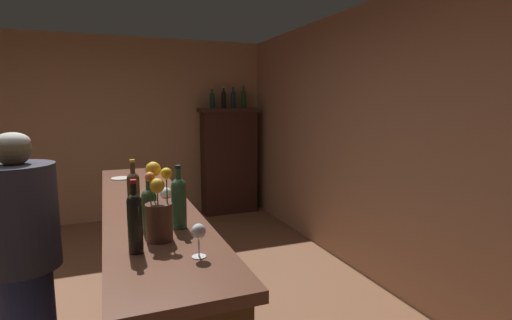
{
  "coord_description": "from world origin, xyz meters",
  "views": [
    {
      "loc": [
        0.38,
        -2.71,
        1.69
      ],
      "look_at": [
        1.47,
        0.05,
        1.26
      ],
      "focal_mm": 27.16,
      "sensor_mm": 36.0,
      "label": 1
    }
  ],
  "objects_px": {
    "cheese_plate": "(121,178)",
    "display_bottle_left": "(212,99)",
    "wine_bottle_pinot": "(134,190)",
    "wine_bottle_merlot": "(135,220)",
    "display_bottle_center": "(233,99)",
    "display_bottle_midright": "(244,98)",
    "bar_counter": "(150,276)",
    "wine_bottle_syrah": "(179,200)",
    "display_bottle_midleft": "(224,99)",
    "flower_arrangement": "(158,211)",
    "wine_glass_mid": "(166,195)",
    "display_cabinet": "(229,159)",
    "patron_tall": "(23,260)",
    "wine_bottle_chardonnay": "(149,208)",
    "wine_glass_front": "(199,233)"
  },
  "relations": [
    {
      "from": "cheese_plate",
      "to": "display_bottle_left",
      "type": "height_order",
      "value": "display_bottle_left"
    },
    {
      "from": "wine_bottle_pinot",
      "to": "wine_bottle_merlot",
      "type": "distance_m",
      "value": 0.67
    },
    {
      "from": "display_bottle_left",
      "to": "display_bottle_center",
      "type": "bearing_deg",
      "value": 0.0
    },
    {
      "from": "display_bottle_center",
      "to": "display_bottle_midright",
      "type": "relative_size",
      "value": 0.9
    },
    {
      "from": "bar_counter",
      "to": "wine_bottle_syrah",
      "type": "distance_m",
      "value": 0.91
    },
    {
      "from": "display_bottle_midleft",
      "to": "display_bottle_midright",
      "type": "xyz_separation_m",
      "value": [
        0.32,
        0.0,
        0.01
      ]
    },
    {
      "from": "wine_bottle_pinot",
      "to": "flower_arrangement",
      "type": "bearing_deg",
      "value": -82.27
    },
    {
      "from": "wine_glass_mid",
      "to": "display_bottle_center",
      "type": "relative_size",
      "value": 0.51
    },
    {
      "from": "wine_glass_mid",
      "to": "wine_bottle_syrah",
      "type": "bearing_deg",
      "value": -85.71
    },
    {
      "from": "bar_counter",
      "to": "display_bottle_left",
      "type": "distance_m",
      "value": 3.54
    },
    {
      "from": "flower_arrangement",
      "to": "display_bottle_midright",
      "type": "distance_m",
      "value": 4.27
    },
    {
      "from": "wine_bottle_syrah",
      "to": "display_cabinet",
      "type": "bearing_deg",
      "value": 68.81
    },
    {
      "from": "wine_glass_mid",
      "to": "patron_tall",
      "type": "height_order",
      "value": "patron_tall"
    },
    {
      "from": "cheese_plate",
      "to": "display_bottle_center",
      "type": "distance_m",
      "value": 2.87
    },
    {
      "from": "display_bottle_center",
      "to": "flower_arrangement",
      "type": "bearing_deg",
      "value": -113.06
    },
    {
      "from": "wine_bottle_merlot",
      "to": "cheese_plate",
      "type": "relative_size",
      "value": 1.97
    },
    {
      "from": "flower_arrangement",
      "to": "display_bottle_midright",
      "type": "height_order",
      "value": "display_bottle_midright"
    },
    {
      "from": "wine_bottle_merlot",
      "to": "wine_bottle_chardonnay",
      "type": "bearing_deg",
      "value": 71.65
    },
    {
      "from": "wine_bottle_pinot",
      "to": "patron_tall",
      "type": "distance_m",
      "value": 0.7
    },
    {
      "from": "wine_bottle_chardonnay",
      "to": "wine_glass_mid",
      "type": "xyz_separation_m",
      "value": [
        0.13,
        0.3,
        -0.01
      ]
    },
    {
      "from": "wine_bottle_merlot",
      "to": "patron_tall",
      "type": "distance_m",
      "value": 0.94
    },
    {
      "from": "flower_arrangement",
      "to": "patron_tall",
      "type": "height_order",
      "value": "patron_tall"
    },
    {
      "from": "wine_glass_front",
      "to": "display_bottle_left",
      "type": "distance_m",
      "value": 4.31
    },
    {
      "from": "wine_bottle_merlot",
      "to": "display_bottle_midleft",
      "type": "bearing_deg",
      "value": 67.98
    },
    {
      "from": "display_bottle_left",
      "to": "display_bottle_center",
      "type": "xyz_separation_m",
      "value": [
        0.33,
        0.0,
        0.02
      ]
    },
    {
      "from": "bar_counter",
      "to": "display_cabinet",
      "type": "xyz_separation_m",
      "value": [
        1.54,
        3.07,
        0.32
      ]
    },
    {
      "from": "wine_glass_front",
      "to": "display_bottle_center",
      "type": "xyz_separation_m",
      "value": [
        1.5,
        4.1,
        0.61
      ]
    },
    {
      "from": "display_cabinet",
      "to": "display_bottle_left",
      "type": "distance_m",
      "value": 0.94
    },
    {
      "from": "wine_bottle_syrah",
      "to": "display_bottle_midright",
      "type": "xyz_separation_m",
      "value": [
        1.68,
        3.68,
        0.58
      ]
    },
    {
      "from": "wine_bottle_pinot",
      "to": "wine_glass_front",
      "type": "relative_size",
      "value": 2.17
    },
    {
      "from": "cheese_plate",
      "to": "patron_tall",
      "type": "bearing_deg",
      "value": -117.13
    },
    {
      "from": "display_bottle_midright",
      "to": "patron_tall",
      "type": "height_order",
      "value": "display_bottle_midright"
    },
    {
      "from": "cheese_plate",
      "to": "patron_tall",
      "type": "xyz_separation_m",
      "value": [
        -0.57,
        -1.12,
        -0.22
      ]
    },
    {
      "from": "bar_counter",
      "to": "wine_bottle_pinot",
      "type": "height_order",
      "value": "wine_bottle_pinot"
    },
    {
      "from": "wine_glass_mid",
      "to": "cheese_plate",
      "type": "xyz_separation_m",
      "value": [
        -0.21,
        1.22,
        -0.11
      ]
    },
    {
      "from": "wine_bottle_merlot",
      "to": "wine_glass_front",
      "type": "bearing_deg",
      "value": -31.7
    },
    {
      "from": "display_bottle_midleft",
      "to": "cheese_plate",
      "type": "bearing_deg",
      "value": -126.21
    },
    {
      "from": "wine_bottle_syrah",
      "to": "wine_bottle_merlot",
      "type": "xyz_separation_m",
      "value": [
        -0.24,
        -0.27,
        -0.0
      ]
    },
    {
      "from": "display_cabinet",
      "to": "display_bottle_left",
      "type": "relative_size",
      "value": 5.43
    },
    {
      "from": "wine_bottle_merlot",
      "to": "display_bottle_center",
      "type": "relative_size",
      "value": 1.05
    },
    {
      "from": "wine_bottle_pinot",
      "to": "display_bottle_midleft",
      "type": "relative_size",
      "value": 1.01
    },
    {
      "from": "display_bottle_center",
      "to": "cheese_plate",
      "type": "bearing_deg",
      "value": -128.67
    },
    {
      "from": "bar_counter",
      "to": "wine_glass_front",
      "type": "xyz_separation_m",
      "value": [
        0.11,
        -1.04,
        0.62
      ]
    },
    {
      "from": "wine_bottle_syrah",
      "to": "patron_tall",
      "type": "bearing_deg",
      "value": 153.67
    },
    {
      "from": "wine_bottle_pinot",
      "to": "wine_bottle_chardonnay",
      "type": "distance_m",
      "value": 0.41
    },
    {
      "from": "wine_bottle_syrah",
      "to": "flower_arrangement",
      "type": "xyz_separation_m",
      "value": [
        -0.12,
        -0.15,
        -0.0
      ]
    },
    {
      "from": "flower_arrangement",
      "to": "display_cabinet",
      "type": "bearing_deg",
      "value": 67.94
    },
    {
      "from": "bar_counter",
      "to": "display_bottle_midright",
      "type": "distance_m",
      "value": 3.76
    },
    {
      "from": "display_bottle_midleft",
      "to": "patron_tall",
      "type": "distance_m",
      "value": 4.04
    },
    {
      "from": "wine_bottle_merlot",
      "to": "flower_arrangement",
      "type": "relative_size",
      "value": 0.87
    }
  ]
}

